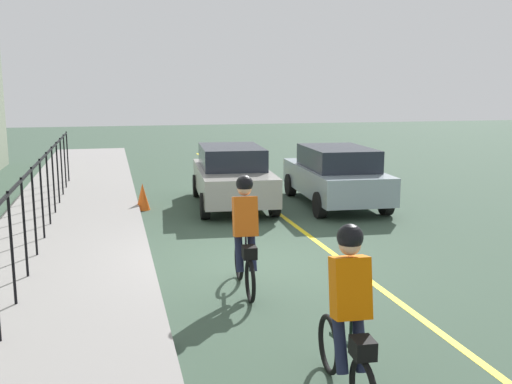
# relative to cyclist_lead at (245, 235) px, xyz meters

# --- Properties ---
(ground_plane) EXTENTS (80.00, 80.00, 0.00)m
(ground_plane) POSITION_rel_cyclist_lead_xyz_m (1.39, -0.50, -0.91)
(ground_plane) COLOR #364B3C
(lane_line_centre) EXTENTS (36.00, 0.12, 0.01)m
(lane_line_centre) POSITION_rel_cyclist_lead_xyz_m (1.39, -2.10, -0.91)
(lane_line_centre) COLOR yellow
(lane_line_centre) RESTS_ON ground
(sidewalk) EXTENTS (40.00, 3.20, 0.15)m
(sidewalk) POSITION_rel_cyclist_lead_xyz_m (1.39, 2.90, -0.84)
(sidewalk) COLOR gray
(sidewalk) RESTS_ON ground
(iron_fence) EXTENTS (17.37, 0.04, 1.60)m
(iron_fence) POSITION_rel_cyclist_lead_xyz_m (2.39, 3.30, 0.35)
(iron_fence) COLOR black
(iron_fence) RESTS_ON sidewalk
(cyclist_lead) EXTENTS (1.71, 0.38, 1.83)m
(cyclist_lead) POSITION_rel_cyclist_lead_xyz_m (0.00, 0.00, 0.00)
(cyclist_lead) COLOR black
(cyclist_lead) RESTS_ON ground
(cyclist_follow) EXTENTS (1.71, 0.38, 1.83)m
(cyclist_follow) POSITION_rel_cyclist_lead_xyz_m (-3.33, -0.28, 0.00)
(cyclist_follow) COLOR black
(cyclist_follow) RESTS_ON ground
(patrol_sedan) EXTENTS (4.50, 2.14, 1.58)m
(patrol_sedan) POSITION_rel_cyclist_lead_xyz_m (6.02, -3.88, -0.09)
(patrol_sedan) COLOR #8798A2
(patrol_sedan) RESTS_ON ground
(parked_sedan_rear) EXTENTS (4.53, 2.21, 1.58)m
(parked_sedan_rear) POSITION_rel_cyclist_lead_xyz_m (6.65, -1.18, -0.09)
(parked_sedan_rear) COLOR gray
(parked_sedan_rear) RESTS_ON ground
(traffic_cone_near) EXTENTS (0.36, 0.36, 0.70)m
(traffic_cone_near) POSITION_rel_cyclist_lead_xyz_m (6.62, 1.19, -0.56)
(traffic_cone_near) COLOR #F95C18
(traffic_cone_near) RESTS_ON ground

